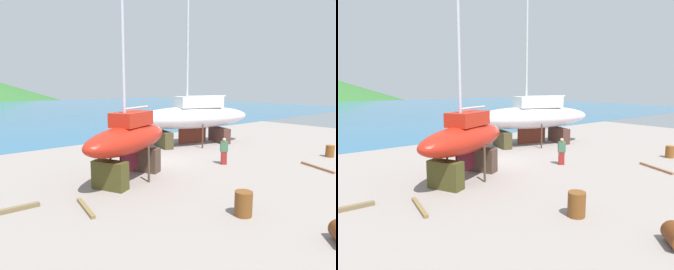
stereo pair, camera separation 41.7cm
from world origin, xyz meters
TOP-DOWN VIEW (x-y plane):
  - ground_plane at (0.00, -4.10)m, footprint 51.56×51.56m
  - sailboat_mid_port at (6.29, 2.86)m, footprint 10.99×5.82m
  - sailboat_small_center at (-3.01, -1.84)m, footprint 6.96×4.75m
  - worker at (3.15, -3.05)m, footprint 0.50×0.45m
  - barrel_blue_faded at (-2.23, -8.43)m, footprint 0.70×0.70m
  - barrel_tar_black at (10.30, -6.45)m, footprint 0.77×0.77m
  - timber_short_skew at (6.66, -7.23)m, footprint 1.06×2.37m
  - timber_plank_far at (-9.08, -2.44)m, footprint 2.60×0.32m
  - timber_short_cross at (-6.52, -4.07)m, footprint 0.53×2.09m

SIDE VIEW (x-z plane):
  - ground_plane at x=0.00m, z-range 0.00..0.00m
  - timber_short_skew at x=6.66m, z-range 0.00..0.13m
  - timber_short_cross at x=-6.52m, z-range 0.00..0.13m
  - timber_plank_far at x=-9.08m, z-range 0.00..0.17m
  - barrel_tar_black at x=10.30m, z-range 0.00..0.81m
  - barrel_blue_faded at x=-2.23m, z-range 0.00..0.94m
  - worker at x=3.15m, z-range 0.03..1.70m
  - sailboat_small_center at x=-3.01m, z-range -3.03..7.16m
  - sailboat_mid_port at x=6.29m, z-range -6.47..11.14m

